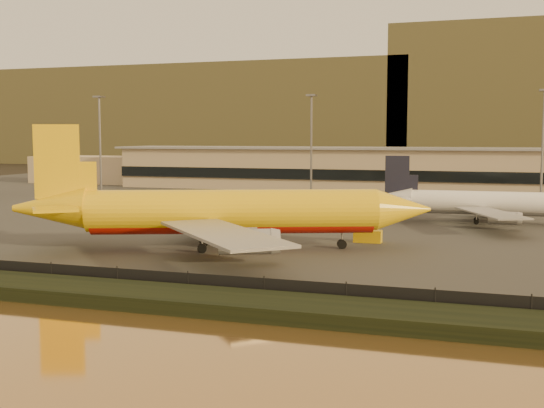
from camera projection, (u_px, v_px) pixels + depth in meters
The scene contains 11 objects.
ground at pixel (220, 271), 80.77m from camera, with size 900.00×900.00×0.00m, color black.
embankment at pixel (151, 297), 64.62m from camera, with size 320.00×7.00×1.40m, color black.
tarmac at pixel (365, 200), 170.61m from camera, with size 320.00×220.00×0.20m, color #2D2D2D.
perimeter_fence at pixel (170, 282), 68.35m from camera, with size 300.00×0.05×2.20m, color black.
terminal_building at pixel (336, 169), 203.39m from camera, with size 202.00×25.00×12.60m.
apron_light_masts at pixel (419, 137), 145.52m from camera, with size 152.20×12.20×25.40m.
distant_hills at pixel (406, 111), 405.67m from camera, with size 470.00×160.00×70.00m.
dhl_cargo_jet at pixel (225, 213), 94.43m from camera, with size 56.04×53.12×17.34m.
white_narrowbody_jet at pixel (490, 204), 122.93m from camera, with size 42.24×41.30×12.16m.
gse_vehicle_yellow at pixel (368, 236), 101.32m from camera, with size 4.09×1.84×1.84m, color #E6B70C.
gse_vehicle_white at pixel (195, 224), 115.58m from camera, with size 4.35×1.96×1.96m, color white.
Camera 1 is at (30.67, -73.71, 15.88)m, focal length 45.00 mm.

